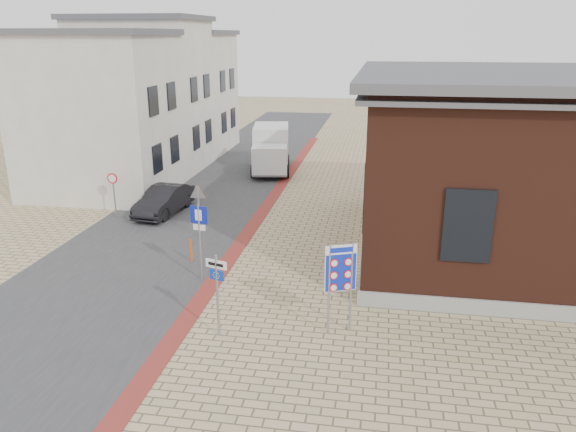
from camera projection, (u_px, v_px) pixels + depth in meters
The scene contains 16 objects.
ground at pixel (259, 312), 17.05m from camera, with size 120.00×120.00×0.00m, color tan.
road_strip at pixel (221, 182), 31.98m from camera, with size 7.00×60.00×0.02m, color #38383A.
curb_strip at pixel (263, 211), 26.73m from camera, with size 0.60×40.00×0.02m, color maroon.
brick_building at pixel (531, 162), 21.09m from camera, with size 13.00×13.00×6.80m.
townhouse_near at pixel (99, 114), 28.76m from camera, with size 7.40×6.40×8.30m.
townhouse_mid at pixel (145, 94), 34.26m from camera, with size 7.40×6.40×9.10m.
townhouse_far at pixel (180, 91), 40.00m from camera, with size 7.40×6.40×8.30m.
bike_rack at pixel (351, 281), 18.60m from camera, with size 0.08×1.80×0.60m.
sedan at pixel (164, 200), 26.23m from camera, with size 1.37×3.93×1.29m, color black.
box_truck at pixel (271, 149), 34.08m from camera, with size 2.87×5.45×2.71m.
border_sign at pixel (341, 270), 15.36m from camera, with size 0.85×0.38×2.65m.
essen_sign at pixel (217, 283), 15.27m from camera, with size 0.64×0.23×2.42m.
parking_sign at pixel (199, 228), 18.73m from camera, with size 0.60×0.13×2.73m.
yield_sign at pixel (198, 198), 22.74m from camera, with size 0.81×0.09×2.28m.
speed_sign at pixel (114, 188), 25.47m from camera, with size 0.49×0.07×2.10m.
bollard at pixel (191, 251), 20.70m from camera, with size 0.08×0.08×0.88m, color #FF520D.
Camera 1 is at (3.45, -14.93, 8.07)m, focal length 35.00 mm.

